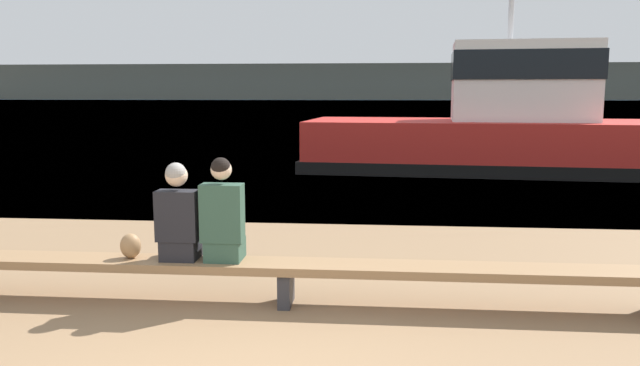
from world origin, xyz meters
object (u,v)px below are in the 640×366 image
(person_left, at_px, (179,217))
(bench_main, at_px, (286,270))
(tugboat_red, at_px, (505,131))
(person_right, at_px, (223,216))
(shopping_bag, at_px, (131,246))

(person_left, bearing_deg, bench_main, -0.11)
(tugboat_red, bearing_deg, person_right, 161.17)
(person_left, bearing_deg, shopping_bag, 177.44)
(bench_main, bearing_deg, person_right, 179.85)
(shopping_bag, bearing_deg, person_left, -2.56)
(bench_main, relative_size, tugboat_red, 0.72)
(person_left, distance_m, person_right, 0.45)
(person_left, relative_size, shopping_bag, 3.90)
(person_left, height_order, person_right, person_right)
(person_right, relative_size, tugboat_red, 0.10)
(bench_main, relative_size, person_left, 7.85)
(bench_main, height_order, tugboat_red, tugboat_red)
(person_right, bearing_deg, person_left, 179.95)
(shopping_bag, height_order, tugboat_red, tugboat_red)
(bench_main, distance_m, tugboat_red, 11.87)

